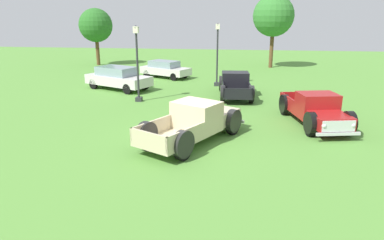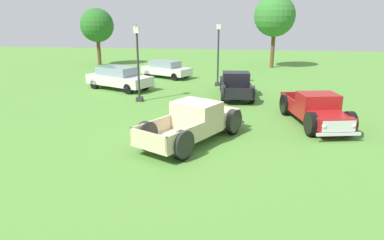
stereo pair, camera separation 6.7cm
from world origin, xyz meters
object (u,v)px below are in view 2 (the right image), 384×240
(pickup_truck_foreground, at_px, (198,121))
(oak_tree_east, at_px, (97,26))
(pickup_truck_behind_left, at_px, (236,84))
(oak_tree_west, at_px, (275,16))
(sedan_distant_a, at_px, (119,78))
(pickup_truck_behind_right, at_px, (317,111))
(lamp_post_near, at_px, (218,54))
(lamp_post_far, at_px, (138,62))
(sedan_distant_b, at_px, (166,69))

(pickup_truck_foreground, xyz_separation_m, oak_tree_east, (-12.84, 20.96, 3.15))
(pickup_truck_behind_left, xyz_separation_m, oak_tree_west, (3.18, 13.10, 4.10))
(pickup_truck_foreground, xyz_separation_m, sedan_distant_a, (-6.62, 9.30, 0.05))
(pickup_truck_behind_right, height_order, sedan_distant_a, sedan_distant_a)
(pickup_truck_behind_right, relative_size, oak_tree_east, 0.93)
(lamp_post_near, bearing_deg, lamp_post_far, -128.10)
(sedan_distant_b, xyz_separation_m, oak_tree_east, (-8.41, 6.61, 3.19))
(lamp_post_far, relative_size, oak_tree_west, 0.64)
(pickup_truck_behind_left, relative_size, lamp_post_near, 1.15)
(lamp_post_far, xyz_separation_m, oak_tree_east, (-8.60, 14.89, 1.63))
(pickup_truck_foreground, bearing_deg, pickup_truck_behind_right, 25.80)
(pickup_truck_behind_right, bearing_deg, lamp_post_near, 120.01)
(sedan_distant_b, bearing_deg, pickup_truck_behind_left, -45.93)
(pickup_truck_behind_right, bearing_deg, lamp_post_far, 159.06)
(lamp_post_near, distance_m, oak_tree_west, 11.33)
(pickup_truck_foreground, xyz_separation_m, oak_tree_west, (4.50, 21.52, 4.06))
(sedan_distant_b, height_order, lamp_post_near, lamp_post_near)
(pickup_truck_foreground, height_order, pickup_truck_behind_right, pickup_truck_foreground)
(pickup_truck_behind_right, xyz_separation_m, oak_tree_west, (-0.64, 19.03, 4.09))
(pickup_truck_behind_left, height_order, pickup_truck_behind_right, pickup_truck_behind_right)
(sedan_distant_a, bearing_deg, oak_tree_east, 118.05)
(sedan_distant_a, height_order, sedan_distant_b, sedan_distant_a)
(pickup_truck_foreground, bearing_deg, lamp_post_near, 90.13)
(sedan_distant_a, height_order, lamp_post_near, lamp_post_near)
(pickup_truck_foreground, distance_m, sedan_distant_b, 15.03)
(sedan_distant_a, bearing_deg, lamp_post_near, 17.98)
(lamp_post_far, height_order, oak_tree_east, oak_tree_east)
(pickup_truck_behind_right, relative_size, lamp_post_near, 1.19)
(pickup_truck_behind_right, distance_m, lamp_post_far, 10.16)
(pickup_truck_behind_left, xyz_separation_m, sedan_distant_b, (-5.76, 5.95, -0.00))
(pickup_truck_foreground, height_order, pickup_truck_behind_left, pickup_truck_foreground)
(sedan_distant_a, distance_m, oak_tree_east, 13.58)
(pickup_truck_behind_right, distance_m, sedan_distant_a, 13.60)
(oak_tree_east, bearing_deg, pickup_truck_foreground, -58.52)
(oak_tree_west, bearing_deg, pickup_truck_foreground, -101.82)
(pickup_truck_foreground, xyz_separation_m, lamp_post_near, (-0.03, 11.44, 1.54))
(lamp_post_near, xyz_separation_m, oak_tree_west, (4.53, 10.07, 2.52))
(sedan_distant_a, xyz_separation_m, lamp_post_near, (6.59, 2.14, 1.49))
(pickup_truck_foreground, distance_m, oak_tree_east, 24.78)
(sedan_distant_a, relative_size, lamp_post_near, 1.13)
(oak_tree_west, bearing_deg, pickup_truck_behind_right, -88.06)
(sedan_distant_b, bearing_deg, oak_tree_east, 141.83)
(pickup_truck_foreground, relative_size, pickup_truck_behind_right, 1.04)
(sedan_distant_a, relative_size, sedan_distant_b, 1.13)
(sedan_distant_b, bearing_deg, lamp_post_near, -33.50)
(pickup_truck_behind_right, xyz_separation_m, lamp_post_far, (-9.38, 3.59, 1.56))
(sedan_distant_b, distance_m, lamp_post_far, 8.43)
(lamp_post_near, relative_size, lamp_post_far, 1.01)
(pickup_truck_foreground, height_order, lamp_post_far, lamp_post_far)
(pickup_truck_behind_right, height_order, lamp_post_far, lamp_post_far)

